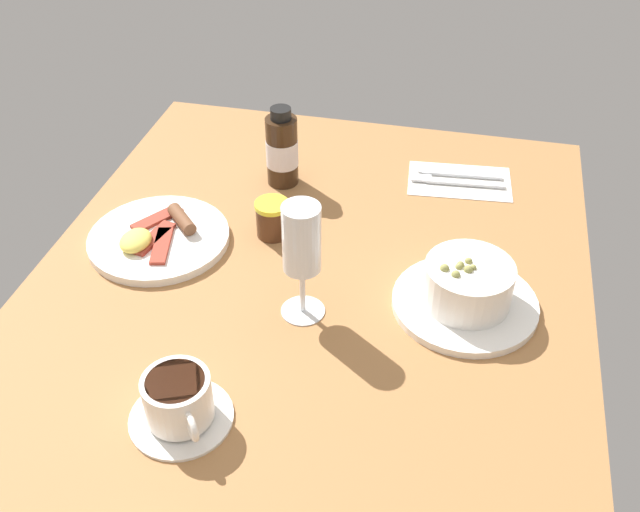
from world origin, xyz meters
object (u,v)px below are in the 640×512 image
Objects in this scene: wine_glass at (302,244)px; jam_jar at (272,219)px; cutlery_setting at (457,180)px; porridge_bowl at (467,288)px; coffee_cup at (179,402)px; breakfast_plate at (158,238)px; sauce_bottle_brown at (282,150)px.

wine_glass is 2.95× the size of jam_jar.
cutlery_setting is 45.60cm from wine_glass.
porridge_bowl is 43.25cm from coffee_cup.
coffee_cup reaches higher than jam_jar.
porridge_bowl is 1.10× the size of cutlery_setting.
jam_jar is (16.93, 9.21, -9.07)cm from wine_glass.
porridge_bowl reaches higher than breakfast_plate.
coffee_cup is at bearing 156.10° from wine_glass.
jam_jar is at bearing 129.09° from cutlery_setting.
jam_jar is (-22.83, 28.09, 2.86)cm from cutlery_setting.
breakfast_plate is at bearing 26.94° from coffee_cup.
cutlery_setting is 32.08cm from sauce_bottle_brown.
jam_jar is 0.27× the size of breakfast_plate.
sauce_bottle_brown is (26.43, 34.37, 3.06)cm from porridge_bowl.
sauce_bottle_brown is (15.67, 2.53, 3.46)cm from jam_jar.
wine_glass reaches higher than cutlery_setting.
wine_glass is (22.33, -9.90, 8.87)cm from coffee_cup.
porridge_bowl is 3.41× the size of jam_jar.
porridge_bowl reaches higher than jam_jar.
wine_glass is 1.25× the size of sauce_bottle_brown.
breakfast_plate is (10.68, 26.67, -11.24)cm from wine_glass.
cutlery_setting is 54.05cm from breakfast_plate.
coffee_cup is at bearing 179.00° from jam_jar.
porridge_bowl is at bearing -173.65° from cutlery_setting.
porridge_bowl is 33.60cm from jam_jar.
sauce_bottle_brown reaches higher than cutlery_setting.
coffee_cup is at bearing -153.06° from breakfast_plate.
coffee_cup is at bearing 155.13° from cutlery_setting.
jam_jar is at bearing -70.29° from breakfast_plate.
wine_glass is 30.85cm from breakfast_plate.
porridge_bowl is 0.93× the size of breakfast_plate.
jam_jar is (39.27, -0.68, -0.20)cm from coffee_cup.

